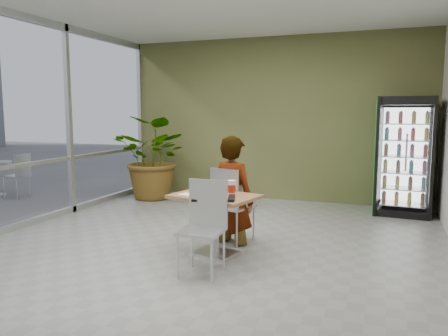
{
  "coord_description": "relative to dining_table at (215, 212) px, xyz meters",
  "views": [
    {
      "loc": [
        2.09,
        -4.97,
        1.74
      ],
      "look_at": [
        0.1,
        0.45,
        1.0
      ],
      "focal_mm": 35.0,
      "sensor_mm": 36.0,
      "label": 1
    }
  ],
  "objects": [
    {
      "name": "beverage_fridge",
      "position": [
        2.23,
        3.11,
        0.46
      ],
      "size": [
        0.96,
        0.76,
        2.0
      ],
      "rotation": [
        0.0,
        0.0,
        -0.07
      ],
      "color": "black",
      "rests_on": "ground"
    },
    {
      "name": "potted_plant",
      "position": [
        -2.4,
        2.87,
        0.3
      ],
      "size": [
        1.61,
        1.43,
        1.66
      ],
      "primitive_type": "imported",
      "rotation": [
        0.0,
        0.0,
        -0.09
      ],
      "color": "#335C25",
      "rests_on": "ground"
    },
    {
      "name": "chair_far",
      "position": [
        -0.0,
        0.53,
        0.06
      ],
      "size": [
        0.57,
        0.57,
        1.01
      ],
      "rotation": [
        0.0,
        0.0,
        2.83
      ],
      "color": "#BBBEC1",
      "rests_on": "ground"
    },
    {
      "name": "room_envelope",
      "position": [
        -0.2,
        0.15,
        1.06
      ],
      "size": [
        6.0,
        7.0,
        3.2
      ],
      "primitive_type": null,
      "color": "beige",
      "rests_on": "ground"
    },
    {
      "name": "ground",
      "position": [
        -0.2,
        0.15,
        -0.54
      ],
      "size": [
        7.0,
        7.0,
        0.0
      ],
      "primitive_type": "plane",
      "color": "gray",
      "rests_on": "ground"
    },
    {
      "name": "cafeteria_tray",
      "position": [
        0.09,
        -0.25,
        0.23
      ],
      "size": [
        0.56,
        0.47,
        0.03
      ],
      "primitive_type": "cube",
      "rotation": [
        0.0,
        0.0,
        0.29
      ],
      "color": "black",
      "rests_on": "dining_table"
    },
    {
      "name": "pizza_plate",
      "position": [
        -0.1,
        0.1,
        0.23
      ],
      "size": [
        0.31,
        0.27,
        0.03
      ],
      "color": "white",
      "rests_on": "dining_table"
    },
    {
      "name": "storefront_frame",
      "position": [
        -3.2,
        0.15,
        1.06
      ],
      "size": [
        0.1,
        7.0,
        3.2
      ],
      "primitive_type": null,
      "color": "#BBBEC1",
      "rests_on": "ground"
    },
    {
      "name": "chair_near",
      "position": [
        0.1,
        -0.55,
        0.05
      ],
      "size": [
        0.45,
        0.46,
        1.01
      ],
      "rotation": [
        0.0,
        0.0,
        0.02
      ],
      "color": "#BBBEC1",
      "rests_on": "ground"
    },
    {
      "name": "dining_table",
      "position": [
        0.0,
        0.0,
        0.0
      ],
      "size": [
        1.12,
        0.9,
        0.75
      ],
      "rotation": [
        0.0,
        0.0,
        -0.23
      ],
      "color": "#A16745",
      "rests_on": "ground"
    },
    {
      "name": "seated_woman",
      "position": [
        0.03,
        0.58,
        0.03
      ],
      "size": [
        0.74,
        0.59,
        1.74
      ],
      "primitive_type": "imported",
      "rotation": [
        0.0,
        0.0,
        2.83
      ],
      "color": "black",
      "rests_on": "ground"
    },
    {
      "name": "napkin_stack",
      "position": [
        -0.3,
        -0.16,
        0.22
      ],
      "size": [
        0.18,
        0.18,
        0.02
      ],
      "primitive_type": "cube",
      "rotation": [
        0.0,
        0.0,
        -0.21
      ],
      "color": "white",
      "rests_on": "dining_table"
    },
    {
      "name": "soda_cup",
      "position": [
        0.19,
        0.07,
        0.3
      ],
      "size": [
        0.1,
        0.1,
        0.18
      ],
      "color": "white",
      "rests_on": "dining_table"
    }
  ]
}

